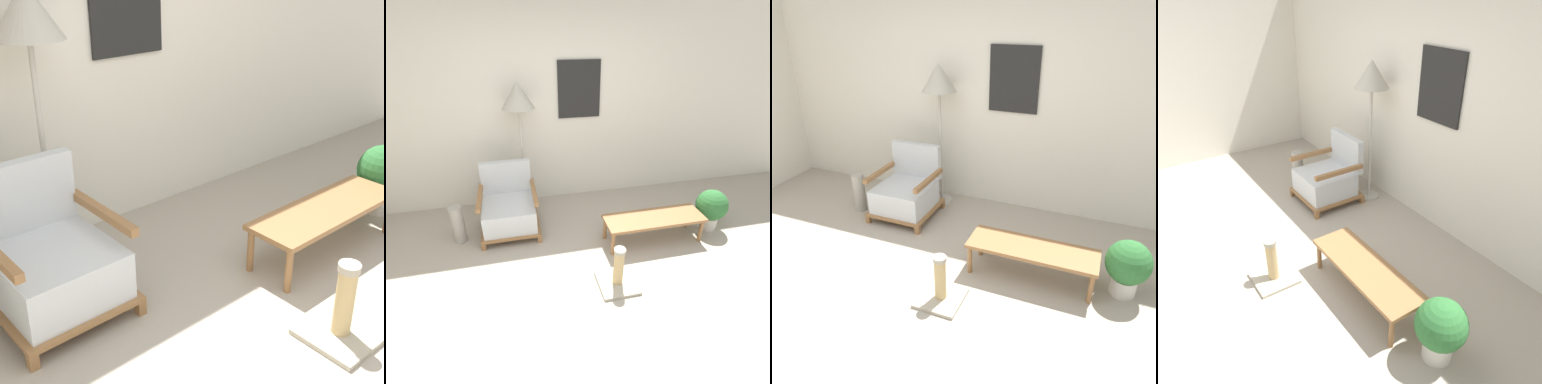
# 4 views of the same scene
# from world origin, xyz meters

# --- Properties ---
(ground_plane) EXTENTS (14.00, 14.00, 0.00)m
(ground_plane) POSITION_xyz_m (0.00, 0.00, 0.00)
(ground_plane) COLOR #A89E8E
(wall_back) EXTENTS (8.00, 0.09, 2.70)m
(wall_back) POSITION_xyz_m (0.00, 2.25, 1.35)
(wall_back) COLOR silver
(wall_back) RESTS_ON ground_plane
(wall_left) EXTENTS (0.06, 8.00, 2.70)m
(wall_left) POSITION_xyz_m (-2.86, 0.50, 1.35)
(wall_left) COLOR silver
(wall_left) RESTS_ON ground_plane
(armchair) EXTENTS (0.70, 0.70, 0.81)m
(armchair) POSITION_xyz_m (-0.70, 1.51, 0.29)
(armchair) COLOR olive
(armchair) RESTS_ON ground_plane
(floor_lamp) EXTENTS (0.40, 0.40, 1.72)m
(floor_lamp) POSITION_xyz_m (-0.46, 1.97, 1.49)
(floor_lamp) COLOR #B7B2A8
(floor_lamp) RESTS_ON ground_plane
(coffee_table) EXTENTS (1.17, 0.39, 0.33)m
(coffee_table) POSITION_xyz_m (0.95, 0.90, 0.29)
(coffee_table) COLOR olive
(coffee_table) RESTS_ON ground_plane
(vase) EXTENTS (0.15, 0.15, 0.47)m
(vase) POSITION_xyz_m (-1.30, 1.39, 0.23)
(vase) COLOR #9E998E
(vase) RESTS_ON ground_plane
(potted_plant) EXTENTS (0.38, 0.38, 0.53)m
(potted_plant) POSITION_xyz_m (1.75, 0.98, 0.30)
(potted_plant) COLOR beige
(potted_plant) RESTS_ON ground_plane
(scratching_post) EXTENTS (0.38, 0.38, 0.45)m
(scratching_post) POSITION_xyz_m (0.31, 0.31, 0.13)
(scratching_post) COLOR #B2A893
(scratching_post) RESTS_ON ground_plane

